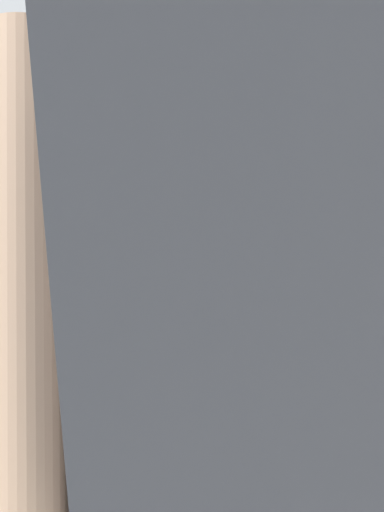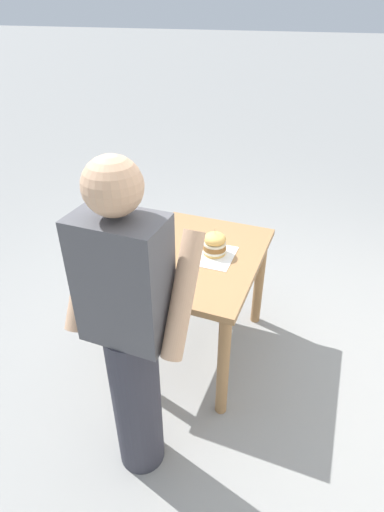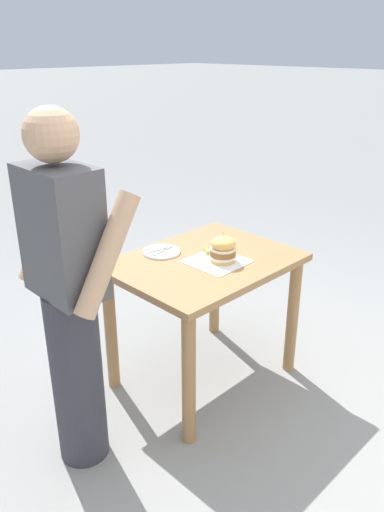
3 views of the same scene
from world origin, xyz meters
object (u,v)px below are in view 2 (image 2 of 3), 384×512
(sandwich, at_px, (215,244))
(pickle_spear, at_px, (194,245))
(diner_across_table, at_px, (130,335))
(side_plate_with_forks, at_px, (155,255))
(patio_table, at_px, (198,274))

(sandwich, xyz_separation_m, pickle_spear, (0.14, -0.02, -0.06))
(sandwich, distance_m, diner_across_table, 0.92)
(side_plate_with_forks, bearing_deg, patio_table, -155.55)
(sandwich, distance_m, pickle_spear, 0.16)
(sandwich, distance_m, side_plate_with_forks, 0.37)
(patio_table, distance_m, side_plate_with_forks, 0.31)
(patio_table, bearing_deg, side_plate_with_forks, 24.45)
(diner_across_table, bearing_deg, patio_table, -89.56)
(pickle_spear, distance_m, diner_across_table, 0.94)
(sandwich, height_order, diner_across_table, diner_across_table)
(pickle_spear, xyz_separation_m, side_plate_with_forks, (0.19, 0.18, -0.01))
(patio_table, distance_m, sandwich, 0.24)
(pickle_spear, height_order, side_plate_with_forks, pickle_spear)
(pickle_spear, xyz_separation_m, diner_across_table, (-0.06, 0.94, 0.08))
(sandwich, relative_size, side_plate_with_forks, 0.81)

